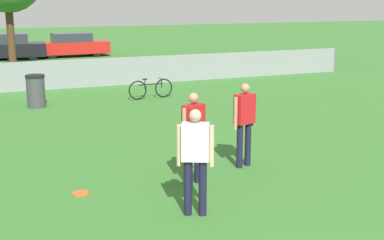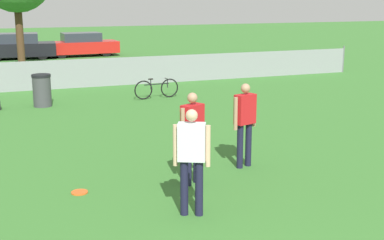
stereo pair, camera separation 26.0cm
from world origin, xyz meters
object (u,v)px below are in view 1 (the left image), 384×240
object	(u,v)px
trash_bin	(36,91)
parked_car_red	(72,45)
player_receiver_white	(195,154)
player_defender_red	(244,119)
frisbee_disc	(81,193)
parked_car_dark	(9,47)
player_thrower_red	(193,131)
bicycle_sideline	(151,89)

from	to	relation	value
trash_bin	parked_car_red	bearing A→B (deg)	75.59
trash_bin	player_receiver_white	bearing A→B (deg)	-82.27
player_defender_red	trash_bin	size ratio (longest dim) A/B	1.69
trash_bin	parked_car_red	xyz separation A→B (m)	(3.68, 14.34, 0.14)
frisbee_disc	parked_car_red	size ratio (longest dim) A/B	0.07
parked_car_dark	parked_car_red	world-z (taller)	parked_car_dark
player_receiver_white	trash_bin	world-z (taller)	player_receiver_white
trash_bin	parked_car_red	size ratio (longest dim) A/B	0.24
player_defender_red	player_thrower_red	world-z (taller)	same
player_defender_red	parked_car_dark	distance (m)	22.29
parked_car_dark	bicycle_sideline	bearing A→B (deg)	-71.18
player_thrower_red	player_receiver_white	bearing A→B (deg)	-138.15
player_receiver_white	parked_car_dark	world-z (taller)	player_receiver_white
trash_bin	parked_car_dark	size ratio (longest dim) A/B	0.26
frisbee_disc	parked_car_dark	size ratio (longest dim) A/B	0.07
player_receiver_white	trash_bin	xyz separation A→B (m)	(-1.34, 9.86, -0.50)
trash_bin	parked_car_dark	distance (m)	14.17
player_receiver_white	player_thrower_red	size ratio (longest dim) A/B	1.00
frisbee_disc	parked_car_dark	world-z (taller)	parked_car_dark
frisbee_disc	parked_car_red	world-z (taller)	parked_car_red
frisbee_disc	player_receiver_white	bearing A→B (deg)	-46.92
trash_bin	parked_car_dark	bearing A→B (deg)	89.23
player_thrower_red	parked_car_dark	bearing A→B (deg)	67.60
player_receiver_white	parked_car_dark	bearing A→B (deg)	119.23
bicycle_sideline	parked_car_red	bearing A→B (deg)	85.12
trash_bin	parked_car_red	distance (m)	14.81
parked_car_red	frisbee_disc	bearing A→B (deg)	-101.70
player_thrower_red	bicycle_sideline	bearing A→B (deg)	50.43
parked_car_red	player_defender_red	bearing A→B (deg)	-93.09
parked_car_dark	parked_car_red	distance (m)	3.50
frisbee_disc	bicycle_sideline	xyz separation A→B (m)	(4.02, 8.23, 0.33)
bicycle_sideline	frisbee_disc	bearing A→B (deg)	-121.47
player_thrower_red	frisbee_disc	world-z (taller)	player_thrower_red
player_receiver_white	bicycle_sideline	bearing A→B (deg)	102.34
bicycle_sideline	trash_bin	world-z (taller)	trash_bin
bicycle_sideline	player_thrower_red	bearing A→B (deg)	-108.36
player_defender_red	player_thrower_red	size ratio (longest dim) A/B	1.00
parked_car_red	player_thrower_red	bearing A→B (deg)	-96.48
player_receiver_white	parked_car_red	distance (m)	24.32
player_thrower_red	parked_car_dark	world-z (taller)	player_thrower_red
player_thrower_red	frisbee_disc	xyz separation A→B (m)	(-2.07, 0.27, -1.00)
player_receiver_white	frisbee_disc	xyz separation A→B (m)	(-1.53, 1.64, -1.00)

